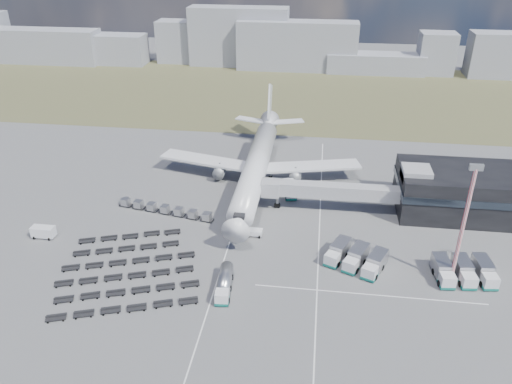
# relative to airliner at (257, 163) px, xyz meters

# --- Properties ---
(ground) EXTENTS (420.00, 420.00, 0.00)m
(ground) POSITION_rel_airliner_xyz_m (0.00, -32.38, -5.29)
(ground) COLOR #565659
(ground) RESTS_ON ground
(grass_strip) EXTENTS (420.00, 90.00, 0.01)m
(grass_strip) POSITION_rel_airliner_xyz_m (0.00, 77.62, -5.29)
(grass_strip) COLOR brown
(grass_strip) RESTS_ON ground
(lane_markings) EXTENTS (47.12, 110.00, 0.01)m
(lane_markings) POSITION_rel_airliner_xyz_m (9.77, -29.38, -5.29)
(lane_markings) COLOR silver
(lane_markings) RESTS_ON ground
(terminal) EXTENTS (30.40, 16.40, 11.00)m
(terminal) POSITION_rel_airliner_xyz_m (47.77, -8.41, -0.04)
(terminal) COLOR black
(terminal) RESTS_ON ground
(jet_bridge) EXTENTS (30.30, 3.80, 7.05)m
(jet_bridge) POSITION_rel_airliner_xyz_m (15.90, -11.95, -0.24)
(jet_bridge) COLOR #939399
(jet_bridge) RESTS_ON ground
(airliner) EXTENTS (51.59, 64.53, 17.62)m
(airliner) POSITION_rel_airliner_xyz_m (0.00, 0.00, 0.00)
(airliner) COLOR silver
(airliner) RESTS_ON ground
(skyline) EXTENTS (296.48, 22.19, 25.66)m
(skyline) POSITION_rel_airliner_xyz_m (-9.00, 116.39, 4.39)
(skyline) COLOR gray
(skyline) RESTS_ON ground
(fuel_tanker) EXTENTS (3.05, 9.50, 3.02)m
(fuel_tanker) POSITION_rel_airliner_xyz_m (-0.20, -42.48, -3.78)
(fuel_tanker) COLOR silver
(fuel_tanker) RESTS_ON ground
(pushback_tug) EXTENTS (3.27, 1.89, 1.46)m
(pushback_tug) POSITION_rel_airliner_xyz_m (2.69, -24.38, -4.56)
(pushback_tug) COLOR silver
(pushback_tug) RESTS_ON ground
(utility_van) EXTENTS (4.70, 2.14, 2.47)m
(utility_van) POSITION_rel_airliner_xyz_m (-40.29, -30.72, -4.06)
(utility_van) COLOR silver
(utility_van) RESTS_ON ground
(catering_truck) EXTENTS (3.78, 6.63, 2.87)m
(catering_truck) POSITION_rel_airliner_xyz_m (8.60, -5.75, -3.83)
(catering_truck) COLOR silver
(catering_truck) RESTS_ON ground
(service_trucks_near) EXTENTS (12.25, 11.04, 3.05)m
(service_trucks_near) POSITION_rel_airliner_xyz_m (23.00, -31.89, -3.64)
(service_trucks_near) COLOR silver
(service_trucks_near) RESTS_ON ground
(service_trucks_far) EXTENTS (10.75, 8.54, 3.06)m
(service_trucks_far) POSITION_rel_airliner_xyz_m (42.16, -33.51, -3.63)
(service_trucks_far) COLOR silver
(service_trucks_far) RESTS_ON ground
(uld_row) EXTENTS (22.93, 6.20, 1.79)m
(uld_row) POSITION_rel_airliner_xyz_m (-18.30, -17.96, -4.22)
(uld_row) COLOR black
(uld_row) RESTS_ON ground
(baggage_dollies) EXTENTS (30.33, 30.66, 0.78)m
(baggage_dollies) POSITION_rel_airliner_xyz_m (-19.39, -39.69, -4.90)
(baggage_dollies) COLOR black
(baggage_dollies) RESTS_ON ground
(floodlight_mast) EXTENTS (2.18, 1.81, 23.40)m
(floodlight_mast) POSITION_rel_airliner_xyz_m (39.79, -34.91, 6.43)
(floodlight_mast) COLOR red
(floodlight_mast) RESTS_ON ground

